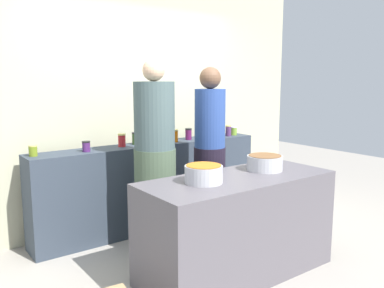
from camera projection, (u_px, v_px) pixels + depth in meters
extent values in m
plane|color=#9B948A|center=(214.00, 261.00, 3.75)|extent=(12.00, 12.00, 0.00)
cube|color=#AEAC8E|center=(135.00, 93.00, 4.67)|extent=(4.80, 0.12, 3.00)
cube|color=#2F3845|center=(152.00, 186.00, 4.55)|extent=(2.70, 0.36, 0.96)
cube|color=#555057|center=(237.00, 226.00, 3.45)|extent=(1.70, 0.70, 0.86)
cylinder|color=olive|center=(33.00, 151.00, 3.74)|extent=(0.08, 0.08, 0.09)
cylinder|color=#D6C666|center=(33.00, 146.00, 3.74)|extent=(0.08, 0.08, 0.01)
cylinder|color=#48215C|center=(86.00, 147.00, 3.98)|extent=(0.08, 0.08, 0.09)
cylinder|color=black|center=(86.00, 142.00, 3.97)|extent=(0.08, 0.08, 0.01)
cylinder|color=#B32125|center=(122.00, 141.00, 4.26)|extent=(0.08, 0.08, 0.12)
cylinder|color=#D6C666|center=(122.00, 134.00, 4.25)|extent=(0.08, 0.08, 0.02)
cylinder|color=#2F4F25|center=(136.00, 139.00, 4.41)|extent=(0.08, 0.08, 0.12)
cylinder|color=black|center=(136.00, 133.00, 4.40)|extent=(0.09, 0.09, 0.01)
cylinder|color=#D45C06|center=(174.00, 136.00, 4.59)|extent=(0.08, 0.08, 0.13)
cylinder|color=#D6C666|center=(174.00, 130.00, 4.57)|extent=(0.08, 0.08, 0.01)
cylinder|color=#551747|center=(188.00, 135.00, 4.75)|extent=(0.07, 0.07, 0.12)
cylinder|color=black|center=(188.00, 129.00, 4.74)|extent=(0.08, 0.08, 0.02)
cylinder|color=brown|center=(205.00, 134.00, 4.85)|extent=(0.07, 0.07, 0.11)
cylinder|color=black|center=(205.00, 128.00, 4.84)|extent=(0.08, 0.08, 0.01)
cylinder|color=#345825|center=(220.00, 133.00, 5.00)|extent=(0.09, 0.09, 0.09)
cylinder|color=silver|center=(220.00, 129.00, 4.99)|extent=(0.09, 0.09, 0.01)
cylinder|color=#4E2D5A|center=(228.00, 131.00, 5.05)|extent=(0.07, 0.07, 0.12)
cylinder|color=#D6C666|center=(228.00, 126.00, 5.04)|extent=(0.07, 0.07, 0.01)
cylinder|color=olive|center=(233.00, 131.00, 5.14)|extent=(0.09, 0.09, 0.09)
cylinder|color=silver|center=(234.00, 127.00, 5.13)|extent=(0.09, 0.09, 0.01)
cylinder|color=#B7B7BC|center=(204.00, 174.00, 3.18)|extent=(0.30, 0.30, 0.14)
cylinder|color=#B0661E|center=(204.00, 165.00, 3.17)|extent=(0.28, 0.28, 0.00)
cylinder|color=#B7B7BC|center=(265.00, 163.00, 3.62)|extent=(0.32, 0.32, 0.13)
cylinder|color=brown|center=(265.00, 155.00, 3.61)|extent=(0.29, 0.29, 0.00)
cylinder|color=#485A44|center=(156.00, 201.00, 3.88)|extent=(0.40, 0.40, 1.02)
cylinder|color=#425556|center=(154.00, 116.00, 3.75)|extent=(0.38, 0.38, 0.62)
sphere|color=#D8A884|center=(154.00, 70.00, 3.68)|extent=(0.20, 0.20, 0.20)
cylinder|color=black|center=(209.00, 193.00, 4.25)|extent=(0.33, 0.33, 0.97)
cylinder|color=navy|center=(210.00, 118.00, 4.12)|extent=(0.31, 0.31, 0.59)
sphere|color=brown|center=(210.00, 78.00, 4.06)|extent=(0.22, 0.22, 0.22)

